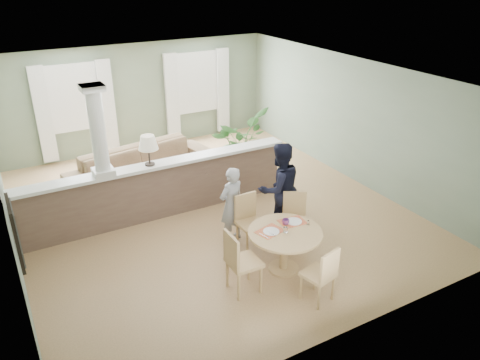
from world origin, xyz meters
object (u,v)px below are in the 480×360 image
dining_table (285,239)px  child_person (231,205)px  chair_near (322,273)px  man_person (279,189)px  sofa (146,171)px  houseplant (240,143)px  chair_side (239,260)px  chair_far_boy (249,219)px  chair_far_man (295,216)px

dining_table → child_person: child_person is taller
chair_near → man_person: 2.08m
sofa → dining_table: bearing=-85.3°
chair_near → houseplant: bearing=-118.4°
chair_near → child_person: (-0.33, 2.11, 0.20)m
chair_near → chair_side: bearing=-54.2°
dining_table → child_person: (-0.31, 1.19, 0.13)m
dining_table → chair_far_boy: 0.89m
houseplant → chair_far_boy: size_ratio=1.57×
houseplant → chair_near: houseplant is taller
chair_near → child_person: child_person is taller
houseplant → child_person: houseplant is taller
dining_table → child_person: size_ratio=0.84×
chair_far_man → man_person: bearing=123.9°
dining_table → child_person: 1.24m
sofa → houseplant: houseplant is taller
houseplant → chair_side: houseplant is taller
chair_far_man → chair_far_boy: bearing=-171.1°
houseplant → man_person: size_ratio=0.88×
chair_near → dining_table: bearing=-102.5°
chair_far_man → chair_near: size_ratio=1.03×
chair_far_boy → chair_side: bearing=-126.7°
chair_far_man → chair_near: (-0.58, -1.51, -0.01)m
dining_table → chair_side: size_ratio=1.15×
man_person → chair_far_boy: bearing=12.7°
dining_table → houseplant: bearing=71.5°
chair_far_boy → man_person: man_person is taller
dining_table → chair_near: (0.02, -0.92, -0.06)m
chair_near → chair_far_boy: bearing=-98.6°
child_person → man_person: (0.89, -0.14, 0.16)m
sofa → chair_far_man: size_ratio=3.42×
sofa → chair_far_man: 3.57m
chair_far_man → dining_table: bearing=-105.4°
chair_side → man_person: bearing=-49.9°
sofa → chair_near: bearing=-87.9°
chair_far_boy → chair_near: chair_far_boy is taller
man_person → houseplant: bearing=-104.3°
chair_far_boy → man_person: (0.72, 0.17, 0.33)m
dining_table → chair_far_man: chair_far_man is taller
houseplant → chair_far_boy: bearing=-116.3°
man_person → dining_table: bearing=60.8°
dining_table → man_person: 1.23m
chair_far_boy → chair_near: (0.16, -1.80, -0.03)m
chair_far_boy → houseplant: bearing=63.4°
dining_table → chair_near: size_ratio=1.29×
houseplant → chair_far_man: bearing=-101.3°
sofa → man_person: (1.57, -2.73, 0.39)m
chair_side → man_person: man_person is taller
child_person → man_person: bearing=157.5°
chair_far_man → chair_side: 1.67m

